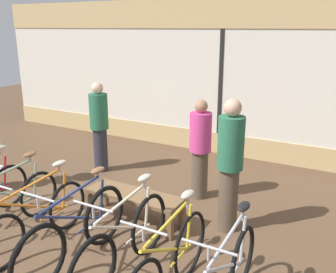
{
  "coord_description": "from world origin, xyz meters",
  "views": [
    {
      "loc": [
        2.77,
        -3.11,
        2.64
      ],
      "look_at": [
        0.0,
        1.91,
        0.95
      ],
      "focal_mm": 40.0,
      "sensor_mm": 36.0,
      "label": 1
    }
  ],
  "objects_px": {
    "bicycle_right": "(169,265)",
    "customer_near_rack": "(99,125)",
    "bicycle_center": "(76,232)",
    "display_bench": "(134,198)",
    "customer_by_window": "(200,148)",
    "bicycle_left": "(9,206)",
    "bicycle_center_right": "(125,242)",
    "customer_mid_floor": "(230,163)",
    "bicycle_center_left": "(38,219)"
  },
  "relations": [
    {
      "from": "bicycle_center",
      "to": "display_bench",
      "type": "height_order",
      "value": "bicycle_center"
    },
    {
      "from": "customer_by_window",
      "to": "customer_mid_floor",
      "type": "bearing_deg",
      "value": -44.37
    },
    {
      "from": "bicycle_center_left",
      "to": "customer_by_window",
      "type": "distance_m",
      "value": 2.57
    },
    {
      "from": "bicycle_center_right",
      "to": "display_bench",
      "type": "relative_size",
      "value": 1.27
    },
    {
      "from": "bicycle_center_left",
      "to": "customer_by_window",
      "type": "relative_size",
      "value": 1.07
    },
    {
      "from": "bicycle_left",
      "to": "bicycle_right",
      "type": "xyz_separation_m",
      "value": [
        2.47,
        -0.13,
        0.03
      ]
    },
    {
      "from": "display_bench",
      "to": "customer_near_rack",
      "type": "bearing_deg",
      "value": 141.34
    },
    {
      "from": "bicycle_center",
      "to": "customer_mid_floor",
      "type": "distance_m",
      "value": 2.07
    },
    {
      "from": "bicycle_right",
      "to": "customer_by_window",
      "type": "bearing_deg",
      "value": 107.32
    },
    {
      "from": "bicycle_left",
      "to": "bicycle_center_left",
      "type": "bearing_deg",
      "value": -6.02
    },
    {
      "from": "bicycle_center_right",
      "to": "customer_mid_floor",
      "type": "distance_m",
      "value": 1.69
    },
    {
      "from": "bicycle_center_left",
      "to": "customer_by_window",
      "type": "bearing_deg",
      "value": 62.93
    },
    {
      "from": "bicycle_left",
      "to": "bicycle_center_right",
      "type": "xyz_separation_m",
      "value": [
        1.86,
        -0.02,
        0.03
      ]
    },
    {
      "from": "bicycle_center",
      "to": "customer_mid_floor",
      "type": "xyz_separation_m",
      "value": [
        1.24,
        1.58,
        0.54
      ]
    },
    {
      "from": "bicycle_right",
      "to": "customer_mid_floor",
      "type": "xyz_separation_m",
      "value": [
        0.02,
        1.59,
        0.54
      ]
    },
    {
      "from": "customer_near_rack",
      "to": "customer_mid_floor",
      "type": "relative_size",
      "value": 0.94
    },
    {
      "from": "bicycle_right",
      "to": "customer_by_window",
      "type": "relative_size",
      "value": 1.08
    },
    {
      "from": "bicycle_right",
      "to": "customer_near_rack",
      "type": "xyz_separation_m",
      "value": [
        -2.83,
        2.48,
        0.48
      ]
    },
    {
      "from": "bicycle_right",
      "to": "display_bench",
      "type": "relative_size",
      "value": 1.22
    },
    {
      "from": "bicycle_left",
      "to": "bicycle_center_right",
      "type": "relative_size",
      "value": 0.96
    },
    {
      "from": "customer_mid_floor",
      "to": "bicycle_left",
      "type": "bearing_deg",
      "value": -149.65
    },
    {
      "from": "bicycle_center_left",
      "to": "bicycle_center",
      "type": "bearing_deg",
      "value": -4.6
    },
    {
      "from": "bicycle_center_left",
      "to": "bicycle_center",
      "type": "height_order",
      "value": "bicycle_center"
    },
    {
      "from": "bicycle_center",
      "to": "customer_by_window",
      "type": "relative_size",
      "value": 1.14
    },
    {
      "from": "bicycle_left",
      "to": "bicycle_right",
      "type": "relative_size",
      "value": 0.99
    },
    {
      "from": "bicycle_center",
      "to": "bicycle_center_right",
      "type": "relative_size",
      "value": 1.02
    },
    {
      "from": "bicycle_center_right",
      "to": "customer_near_rack",
      "type": "height_order",
      "value": "customer_near_rack"
    },
    {
      "from": "bicycle_left",
      "to": "bicycle_center",
      "type": "relative_size",
      "value": 0.94
    },
    {
      "from": "bicycle_right",
      "to": "bicycle_center_left",
      "type": "bearing_deg",
      "value": 177.86
    },
    {
      "from": "bicycle_left",
      "to": "bicycle_center_left",
      "type": "relative_size",
      "value": 0.99
    },
    {
      "from": "bicycle_center_right",
      "to": "customer_by_window",
      "type": "distance_m",
      "value": 2.25
    },
    {
      "from": "bicycle_center_right",
      "to": "customer_by_window",
      "type": "relative_size",
      "value": 1.12
    },
    {
      "from": "bicycle_center_left",
      "to": "bicycle_center",
      "type": "relative_size",
      "value": 0.94
    },
    {
      "from": "bicycle_center_right",
      "to": "customer_mid_floor",
      "type": "xyz_separation_m",
      "value": [
        0.64,
        1.47,
        0.54
      ]
    },
    {
      "from": "bicycle_right",
      "to": "display_bench",
      "type": "bearing_deg",
      "value": 135.72
    },
    {
      "from": "bicycle_center_left",
      "to": "bicycle_center",
      "type": "xyz_separation_m",
      "value": [
        0.66,
        -0.05,
        0.03
      ]
    },
    {
      "from": "customer_near_rack",
      "to": "bicycle_center_left",
      "type": "bearing_deg",
      "value": -68.25
    },
    {
      "from": "bicycle_left",
      "to": "bicycle_center_right",
      "type": "bearing_deg",
      "value": -0.48
    },
    {
      "from": "bicycle_center",
      "to": "bicycle_center_right",
      "type": "distance_m",
      "value": 0.61
    },
    {
      "from": "bicycle_left",
      "to": "display_bench",
      "type": "height_order",
      "value": "bicycle_left"
    },
    {
      "from": "bicycle_left",
      "to": "customer_by_window",
      "type": "height_order",
      "value": "customer_by_window"
    },
    {
      "from": "display_bench",
      "to": "customer_by_window",
      "type": "relative_size",
      "value": 0.88
    },
    {
      "from": "bicycle_right",
      "to": "bicycle_left",
      "type": "bearing_deg",
      "value": 176.92
    },
    {
      "from": "bicycle_center",
      "to": "display_bench",
      "type": "xyz_separation_m",
      "value": [
        0.02,
        1.15,
        -0.06
      ]
    },
    {
      "from": "bicycle_center_left",
      "to": "customer_by_window",
      "type": "xyz_separation_m",
      "value": [
        1.15,
        2.25,
        0.45
      ]
    },
    {
      "from": "display_bench",
      "to": "bicycle_center",
      "type": "bearing_deg",
      "value": -91.06
    },
    {
      "from": "bicycle_right",
      "to": "customer_by_window",
      "type": "distance_m",
      "value": 2.47
    },
    {
      "from": "bicycle_center_left",
      "to": "customer_mid_floor",
      "type": "distance_m",
      "value": 2.5
    },
    {
      "from": "bicycle_left",
      "to": "display_bench",
      "type": "bearing_deg",
      "value": 38.9
    },
    {
      "from": "bicycle_left",
      "to": "bicycle_center_left",
      "type": "distance_m",
      "value": 0.6
    }
  ]
}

